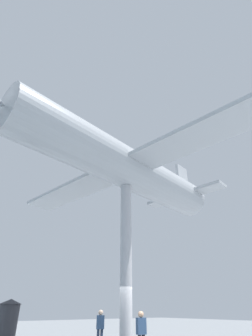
{
  "coord_description": "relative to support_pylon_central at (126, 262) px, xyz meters",
  "views": [
    {
      "loc": [
        -9.05,
        6.84,
        1.74
      ],
      "look_at": [
        0.0,
        0.0,
        7.84
      ],
      "focal_mm": 28.0,
      "sensor_mm": 36.0,
      "label": 1
    }
  ],
  "objects": [
    {
      "name": "support_pylon_central",
      "position": [
        0.0,
        0.0,
        0.0
      ],
      "size": [
        0.49,
        0.49,
        6.85
      ],
      "color": "#B7B7BC",
      "rests_on": "ground_plane"
    },
    {
      "name": "visitor_person",
      "position": [
        0.82,
        -1.42,
        -2.48
      ],
      "size": [
        0.3,
        0.44,
        1.65
      ],
      "rotation": [
        0.0,
        0.0,
        4.51
      ],
      "color": "#232328",
      "rests_on": "ground_plane"
    },
    {
      "name": "visitor_second",
      "position": [
        4.36,
        -1.62,
        -2.45
      ],
      "size": [
        0.39,
        0.46,
        1.69
      ],
      "rotation": [
        0.0,
        0.0,
        1.05
      ],
      "color": "#2D3D56",
      "rests_on": "ground_plane"
    },
    {
      "name": "info_kiosk",
      "position": [
        6.0,
        2.62,
        -2.31
      ],
      "size": [
        1.09,
        1.09,
        2.17
      ],
      "color": "#333338",
      "rests_on": "ground_plane"
    },
    {
      "name": "suspended_airplane",
      "position": [
        -0.06,
        0.33,
        4.43
      ],
      "size": [
        16.14,
        13.93,
        3.17
      ],
      "rotation": [
        0.0,
        0.0,
        0.17
      ],
      "color": "#B2B7BC",
      "rests_on": "support_pylon_central"
    }
  ]
}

